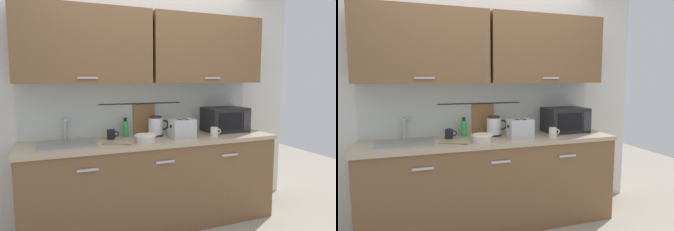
{
  "view_description": "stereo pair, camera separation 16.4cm",
  "coord_description": "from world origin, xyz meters",
  "views": [
    {
      "loc": [
        -0.97,
        -2.53,
        1.49
      ],
      "look_at": [
        0.16,
        0.33,
        1.12
      ],
      "focal_mm": 32.58,
      "sensor_mm": 36.0,
      "label": 1
    },
    {
      "loc": [
        -0.82,
        -2.59,
        1.49
      ],
      "look_at": [
        0.16,
        0.33,
        1.12
      ],
      "focal_mm": 32.58,
      "sensor_mm": 36.0,
      "label": 2
    }
  ],
  "objects": [
    {
      "name": "counter_unit",
      "position": [
        -0.01,
        0.3,
        0.46
      ],
      "size": [
        2.53,
        0.64,
        0.9
      ],
      "color": "brown",
      "rests_on": "ground"
    },
    {
      "name": "dish_soap_bottle",
      "position": [
        -0.24,
        0.5,
        0.99
      ],
      "size": [
        0.06,
        0.06,
        0.2
      ],
      "color": "green",
      "rests_on": "counter_unit"
    },
    {
      "name": "toaster",
      "position": [
        0.28,
        0.22,
        1.0
      ],
      "size": [
        0.26,
        0.17,
        0.19
      ],
      "color": "#B7BABF",
      "rests_on": "counter_unit"
    },
    {
      "name": "microwave",
      "position": [
        0.89,
        0.41,
        1.04
      ],
      "size": [
        0.46,
        0.35,
        0.27
      ],
      "color": "black",
      "rests_on": "counter_unit"
    },
    {
      "name": "wooden_spoon",
      "position": [
        -0.38,
        0.13,
        0.91
      ],
      "size": [
        0.26,
        0.14,
        0.01
      ],
      "color": "#9E7042",
      "rests_on": "counter_unit"
    },
    {
      "name": "mixing_bowl",
      "position": [
        -0.14,
        0.14,
        0.94
      ],
      "size": [
        0.21,
        0.21,
        0.08
      ],
      "color": "silver",
      "rests_on": "counter_unit"
    },
    {
      "name": "mug_by_kettle",
      "position": [
        0.62,
        0.18,
        0.95
      ],
      "size": [
        0.12,
        0.08,
        0.09
      ],
      "color": "silver",
      "rests_on": "counter_unit"
    },
    {
      "name": "electric_kettle",
      "position": [
        0.07,
        0.42,
        1.0
      ],
      "size": [
        0.23,
        0.16,
        0.21
      ],
      "color": "black",
      "rests_on": "counter_unit"
    },
    {
      "name": "sink_faucet",
      "position": [
        -0.82,
        0.53,
        1.04
      ],
      "size": [
        0.09,
        0.17,
        0.22
      ],
      "color": "#B2B5BA",
      "rests_on": "counter_unit"
    },
    {
      "name": "mug_near_sink",
      "position": [
        -0.4,
        0.42,
        0.95
      ],
      "size": [
        0.12,
        0.08,
        0.09
      ],
      "color": "black",
      "rests_on": "counter_unit"
    },
    {
      "name": "back_wall_assembly",
      "position": [
        -0.0,
        0.53,
        1.52
      ],
      "size": [
        3.7,
        0.41,
        2.5
      ],
      "color": "silver",
      "rests_on": "ground"
    }
  ]
}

